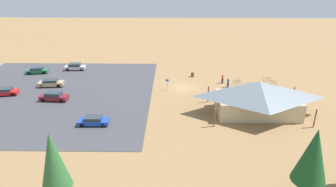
# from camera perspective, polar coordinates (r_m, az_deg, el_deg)

# --- Properties ---
(ground) EXTENTS (160.00, 160.00, 0.00)m
(ground) POSITION_cam_1_polar(r_m,az_deg,el_deg) (55.65, 2.79, 1.14)
(ground) COLOR #937047
(ground) RESTS_ON ground
(parking_lot_asphalt) EXTENTS (35.23, 35.36, 0.05)m
(parking_lot_asphalt) POSITION_cam_1_polar(r_m,az_deg,el_deg) (56.69, -21.22, -0.04)
(parking_lot_asphalt) COLOR #424247
(parking_lot_asphalt) RESTS_ON ground
(bike_pavilion) EXTENTS (14.24, 8.52, 5.19)m
(bike_pavilion) POSITION_cam_1_polar(r_m,az_deg,el_deg) (46.72, 16.79, -0.47)
(bike_pavilion) COLOR #C6B28E
(bike_pavilion) RESTS_ON ground
(trash_bin) EXTENTS (0.60, 0.60, 0.90)m
(trash_bin) POSITION_cam_1_polar(r_m,az_deg,el_deg) (61.16, 4.69, 3.61)
(trash_bin) COLOR brown
(trash_bin) RESTS_ON ground
(lot_sign) EXTENTS (0.56, 0.08, 2.20)m
(lot_sign) POSITION_cam_1_polar(r_m,az_deg,el_deg) (53.88, -0.16, 2.02)
(lot_sign) COLOR #99999E
(lot_sign) RESTS_ON ground
(pine_mideast) EXTENTS (2.65, 2.65, 8.36)m
(pine_mideast) POSITION_cam_1_polar(r_m,az_deg,el_deg) (27.82, -20.98, -11.83)
(pine_mideast) COLOR brown
(pine_mideast) RESTS_ON ground
(pine_far_west) EXTENTS (3.08, 3.08, 8.14)m
(pine_far_west) POSITION_cam_1_polar(r_m,az_deg,el_deg) (29.87, 25.84, -10.64)
(pine_far_west) COLOR brown
(pine_far_west) RESTS_ON ground
(bicycle_blue_edge_south) EXTENTS (1.34, 1.10, 0.76)m
(bicycle_blue_edge_south) POSITION_cam_1_polar(r_m,az_deg,el_deg) (58.25, 15.50, 1.70)
(bicycle_blue_edge_south) COLOR black
(bicycle_blue_edge_south) RESTS_ON ground
(bicycle_yellow_edge_north) EXTENTS (0.85, 1.49, 0.81)m
(bicycle_yellow_edge_north) POSITION_cam_1_polar(r_m,az_deg,el_deg) (60.14, 19.45, 1.88)
(bicycle_yellow_edge_north) COLOR black
(bicycle_yellow_edge_north) RESTS_ON ground
(bicycle_red_yard_front) EXTENTS (1.27, 1.11, 0.80)m
(bicycle_red_yard_front) POSITION_cam_1_polar(r_m,az_deg,el_deg) (57.55, 20.55, 0.76)
(bicycle_red_yard_front) COLOR black
(bicycle_red_yard_front) RESTS_ON ground
(bicycle_white_back_row) EXTENTS (1.67, 0.62, 0.78)m
(bicycle_white_back_row) POSITION_cam_1_polar(r_m,az_deg,el_deg) (61.72, 18.31, 2.57)
(bicycle_white_back_row) COLOR black
(bicycle_white_back_row) RESTS_ON ground
(bicycle_black_mid_cluster) EXTENTS (1.71, 0.62, 0.88)m
(bicycle_black_mid_cluster) POSITION_cam_1_polar(r_m,az_deg,el_deg) (58.90, 13.06, 2.21)
(bicycle_black_mid_cluster) COLOR black
(bicycle_black_mid_cluster) RESTS_ON ground
(bicycle_teal_lone_east) EXTENTS (1.26, 1.17, 0.73)m
(bicycle_teal_lone_east) POSITION_cam_1_polar(r_m,az_deg,el_deg) (56.68, 14.06, 1.24)
(bicycle_teal_lone_east) COLOR black
(bicycle_teal_lone_east) RESTS_ON ground
(bicycle_orange_near_porch) EXTENTS (1.60, 0.83, 0.82)m
(bicycle_orange_near_porch) POSITION_cam_1_polar(r_m,az_deg,el_deg) (58.32, 18.31, 1.38)
(bicycle_orange_near_porch) COLOR black
(bicycle_orange_near_porch) RESTS_ON ground
(car_blue_back_corner) EXTENTS (4.29, 1.86, 1.27)m
(car_blue_back_corner) POSITION_cam_1_polar(r_m,az_deg,el_deg) (43.77, -13.98, -5.02)
(car_blue_back_corner) COLOR #1E42B2
(car_blue_back_corner) RESTS_ON parking_lot_asphalt
(car_red_far_end) EXTENTS (4.52, 2.53, 1.30)m
(car_red_far_end) POSITION_cam_1_polar(r_m,az_deg,el_deg) (59.25, -28.65, 0.32)
(car_red_far_end) COLOR red
(car_red_far_end) RESTS_ON parking_lot_asphalt
(car_green_aisle_side) EXTENTS (4.49, 2.47, 1.30)m
(car_green_aisle_side) POSITION_cam_1_polar(r_m,az_deg,el_deg) (68.45, -23.61, 4.08)
(car_green_aisle_side) COLOR #1E6B3D
(car_green_aisle_side) RESTS_ON parking_lot_asphalt
(car_maroon_second_row) EXTENTS (4.66, 2.04, 1.48)m
(car_maroon_second_row) POSITION_cam_1_polar(r_m,az_deg,el_deg) (53.41, -20.88, -0.52)
(car_maroon_second_row) COLOR maroon
(car_maroon_second_row) RESTS_ON parking_lot_asphalt
(car_silver_by_curb) EXTENTS (4.37, 1.97, 1.45)m
(car_silver_by_curb) POSITION_cam_1_polar(r_m,az_deg,el_deg) (67.84, -17.25, 4.89)
(car_silver_by_curb) COLOR #BCBCC1
(car_silver_by_curb) RESTS_ON parking_lot_asphalt
(car_tan_inner_stall) EXTENTS (4.64, 2.19, 1.38)m
(car_tan_inner_stall) POSITION_cam_1_polar(r_m,az_deg,el_deg) (59.89, -21.38, 1.89)
(car_tan_inner_stall) COLOR tan
(car_tan_inner_stall) RESTS_ON parking_lot_asphalt
(visitor_by_pavilion) EXTENTS (0.38, 0.36, 1.77)m
(visitor_by_pavilion) POSITION_cam_1_polar(r_m,az_deg,el_deg) (58.24, 10.32, 2.78)
(visitor_by_pavilion) COLOR #2D3347
(visitor_by_pavilion) RESTS_ON ground
(visitor_near_lot) EXTENTS (0.38, 0.40, 1.84)m
(visitor_near_lot) POSITION_cam_1_polar(r_m,az_deg,el_deg) (56.45, 11.36, 2.08)
(visitor_near_lot) COLOR #2D3347
(visitor_near_lot) RESTS_ON ground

